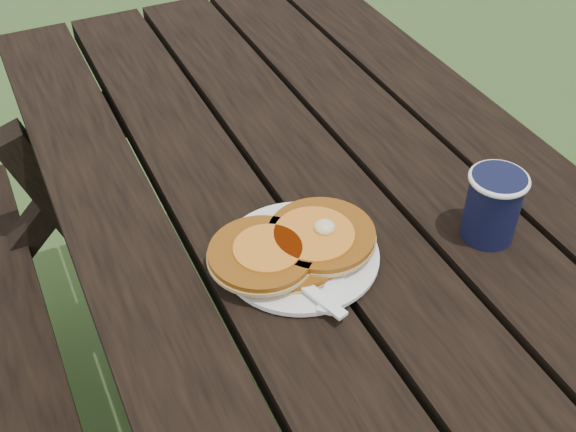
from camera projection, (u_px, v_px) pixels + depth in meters
name	position (u px, v px, depth m)	size (l,w,h in m)	color
plate	(300.00, 256.00, 0.95)	(0.20, 0.20, 0.01)	white
pancake_stack	(294.00, 245.00, 0.94)	(0.23, 0.14, 0.04)	#8F4E10
knife	(341.00, 262.00, 0.93)	(0.02, 0.18, 0.01)	white
fork	(312.00, 291.00, 0.89)	(0.03, 0.16, 0.01)	white
coffee_cup	(494.00, 203.00, 0.96)	(0.08, 0.08, 0.10)	black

